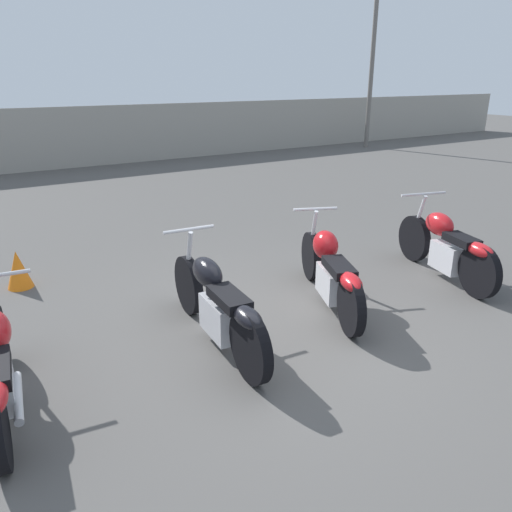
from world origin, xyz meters
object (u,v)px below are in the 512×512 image
motorcycle_slot_1 (217,305)px  motorcycle_slot_3 (447,247)px  motorcycle_slot_2 (330,271)px  traffic_cone_near (18,269)px

motorcycle_slot_1 → motorcycle_slot_3: bearing=3.7°
motorcycle_slot_3 → motorcycle_slot_1: bearing=-165.5°
motorcycle_slot_1 → motorcycle_slot_2: motorcycle_slot_1 is taller
motorcycle_slot_1 → traffic_cone_near: size_ratio=4.51×
motorcycle_slot_1 → motorcycle_slot_2: (1.55, 0.12, -0.01)m
motorcycle_slot_2 → traffic_cone_near: (-3.04, 2.50, -0.18)m
motorcycle_slot_2 → motorcycle_slot_1: bearing=-152.8°
traffic_cone_near → motorcycle_slot_3: bearing=-28.6°
motorcycle_slot_2 → traffic_cone_near: size_ratio=4.19×
motorcycle_slot_3 → traffic_cone_near: bearing=166.7°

